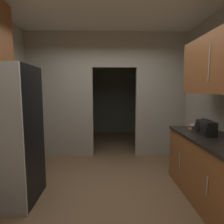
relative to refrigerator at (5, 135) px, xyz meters
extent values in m
plane|color=brown|center=(1.40, 0.13, -0.94)|extent=(20.00, 20.00, 0.00)
cube|color=silver|center=(1.40, 0.65, 1.93)|extent=(4.04, 7.46, 0.06)
cube|color=#ADA899|center=(0.32, 1.86, 0.48)|extent=(1.49, 0.12, 2.84)
cube|color=#ADA899|center=(2.65, 1.86, 0.48)|extent=(1.15, 0.12, 2.84)
cube|color=#ADA899|center=(1.57, 1.86, 1.51)|extent=(1.00, 0.12, 0.78)
cube|color=gray|center=(1.40, 4.34, 0.48)|extent=(3.64, 0.10, 2.84)
cube|color=gray|center=(-0.37, 3.10, 0.48)|extent=(0.10, 2.49, 2.84)
cube|color=gray|center=(3.17, 3.10, 0.48)|extent=(0.10, 2.49, 2.84)
cube|color=black|center=(0.00, 0.02, 0.00)|extent=(0.82, 0.71, 1.88)
cube|color=brown|center=(2.87, -0.15, -0.51)|extent=(0.65, 1.86, 0.86)
cube|color=black|center=(2.87, -0.15, -0.06)|extent=(0.69, 1.86, 0.04)
cylinder|color=#B7BABC|center=(2.53, -0.56, -0.46)|extent=(0.01, 0.01, 0.22)
cylinder|color=#B7BABC|center=(2.53, 0.26, -0.46)|extent=(0.01, 0.01, 0.22)
cube|color=brown|center=(2.87, -0.15, 0.96)|extent=(0.34, 1.67, 0.79)
cylinder|color=#B7BABC|center=(2.69, -0.15, 0.96)|extent=(0.01, 0.01, 0.47)
cube|color=black|center=(2.84, 0.11, 0.07)|extent=(0.15, 0.34, 0.21)
cylinder|color=#262626|center=(2.84, 0.11, 0.19)|extent=(0.02, 0.24, 0.02)
cylinder|color=black|center=(2.76, 0.01, 0.07)|extent=(0.01, 0.14, 0.14)
cylinder|color=black|center=(2.76, 0.22, 0.07)|extent=(0.01, 0.14, 0.14)
cube|color=gold|center=(2.82, 0.49, -0.02)|extent=(0.14, 0.16, 0.02)
cube|color=#2D609E|center=(2.83, 0.48, -0.01)|extent=(0.12, 0.13, 0.02)
cube|color=#8C3893|center=(2.82, 0.48, 0.02)|extent=(0.11, 0.12, 0.03)
cube|color=beige|center=(2.83, 0.48, 0.04)|extent=(0.12, 0.14, 0.02)
camera|label=1|loc=(1.40, -2.58, 0.62)|focal=30.59mm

